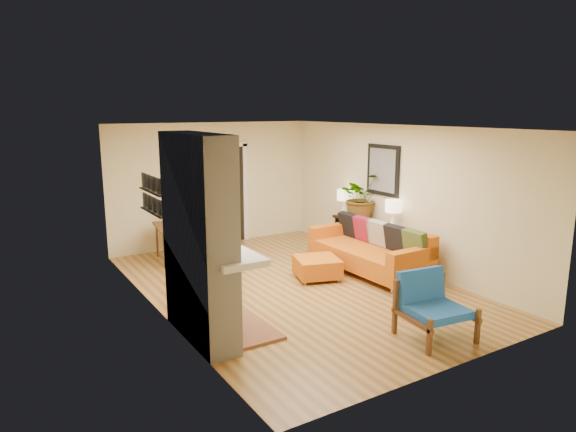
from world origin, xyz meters
The scene contains 10 objects.
room_shell centered at (0.60, 2.63, 1.24)m, with size 6.50×6.50×6.50m.
fireplace centered at (-2.00, -1.00, 1.24)m, with size 1.09×1.68×2.60m.
sofa centered at (1.62, -0.05, 0.40)m, with size 1.04×2.35×0.92m.
ottoman centered at (0.55, 0.13, 0.21)m, with size 0.90×0.90×0.36m.
blue_chair centered at (0.48, -2.50, 0.45)m, with size 0.89×0.87×0.84m.
dining_table centered at (-1.12, 2.44, 0.56)m, with size 0.84×1.63×0.86m.
console_table centered at (2.07, 0.60, 0.58)m, with size 0.34×1.85×0.72m.
lamp_near centered at (2.07, -0.08, 1.06)m, with size 0.30×0.30×0.54m.
lamp_far centered at (2.07, 1.36, 1.06)m, with size 0.30×0.30×0.54m.
houseplant centered at (2.06, 0.82, 1.20)m, with size 0.85×0.74×0.94m, color #1E5919.
Camera 1 is at (-4.33, -6.82, 2.88)m, focal length 32.00 mm.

